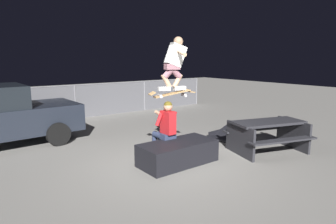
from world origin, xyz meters
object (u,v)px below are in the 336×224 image
object	(u,v)px
kicker_ramp	(228,136)
ledge_box_main	(178,153)
skater_airborne	(175,61)
person_sitting_on_ledge	(165,127)
picnic_table_back	(268,131)
skateboard	(172,94)

from	to	relation	value
kicker_ramp	ledge_box_main	bearing A→B (deg)	-162.88
ledge_box_main	skater_airborne	xyz separation A→B (m)	(0.11, 0.26, 1.93)
skater_airborne	person_sitting_on_ledge	bearing A→B (deg)	120.71
ledge_box_main	person_sitting_on_ledge	size ratio (longest dim) A/B	1.28
ledge_box_main	kicker_ramp	bearing A→B (deg)	17.12
person_sitting_on_ledge	picnic_table_back	world-z (taller)	person_sitting_on_ledge
picnic_table_back	person_sitting_on_ledge	bearing A→B (deg)	154.19
person_sitting_on_ledge	kicker_ramp	size ratio (longest dim) A/B	1.34
skateboard	picnic_table_back	xyz separation A→B (m)	(2.19, -0.91, -0.98)
kicker_ramp	picnic_table_back	size ratio (longest dim) A/B	0.48
kicker_ramp	picnic_table_back	distance (m)	1.44
person_sitting_on_ledge	skateboard	bearing A→B (deg)	-71.77
kicker_ramp	picnic_table_back	xyz separation A→B (m)	(-0.13, -1.37, 0.44)
ledge_box_main	picnic_table_back	bearing A→B (deg)	-15.80
skateboard	kicker_ramp	size ratio (longest dim) A/B	1.06
person_sitting_on_ledge	skater_airborne	xyz separation A→B (m)	(0.11, -0.19, 1.44)
skateboard	skater_airborne	xyz separation A→B (m)	(0.05, -0.01, 0.69)
ledge_box_main	kicker_ramp	distance (m)	2.49
person_sitting_on_ledge	kicker_ramp	bearing A→B (deg)	6.68
person_sitting_on_ledge	skater_airborne	world-z (taller)	skater_airborne
skateboard	kicker_ramp	bearing A→B (deg)	11.01
ledge_box_main	kicker_ramp	size ratio (longest dim) A/B	1.72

